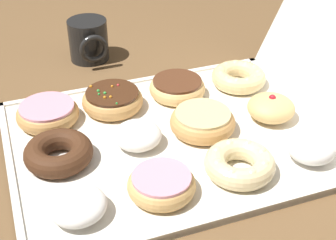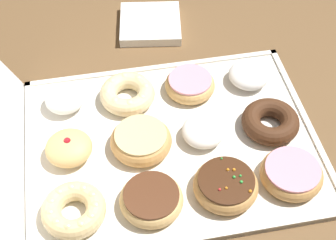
# 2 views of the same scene
# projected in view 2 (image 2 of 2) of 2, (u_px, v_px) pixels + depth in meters

# --- Properties ---
(ground_plane) EXTENTS (3.00, 3.00, 0.00)m
(ground_plane) POSITION_uv_depth(u_px,v_px,m) (172.00, 145.00, 1.01)
(ground_plane) COLOR brown
(donut_box) EXTENTS (0.44, 0.58, 0.01)m
(donut_box) POSITION_uv_depth(u_px,v_px,m) (172.00, 144.00, 1.01)
(donut_box) COLOR silver
(donut_box) RESTS_ON ground
(pink_frosted_donut_0) EXTENTS (0.12, 0.12, 0.04)m
(pink_frosted_donut_0) POSITION_uv_depth(u_px,v_px,m) (292.00, 174.00, 0.93)
(pink_frosted_donut_0) COLOR tan
(pink_frosted_donut_0) RESTS_ON donut_box
(chocolate_cake_ring_donut_1) EXTENTS (0.12, 0.12, 0.04)m
(chocolate_cake_ring_donut_1) POSITION_uv_depth(u_px,v_px,m) (270.00, 120.00, 1.02)
(chocolate_cake_ring_donut_1) COLOR #472816
(chocolate_cake_ring_donut_1) RESTS_ON donut_box
(powdered_filled_donut_2) EXTENTS (0.09, 0.09, 0.04)m
(powdered_filled_donut_2) POSITION_uv_depth(u_px,v_px,m) (249.00, 75.00, 1.10)
(powdered_filled_donut_2) COLOR white
(powdered_filled_donut_2) RESTS_ON donut_box
(sprinkle_donut_3) EXTENTS (0.12, 0.12, 0.04)m
(sprinkle_donut_3) POSITION_uv_depth(u_px,v_px,m) (226.00, 185.00, 0.92)
(sprinkle_donut_3) COLOR tan
(sprinkle_donut_3) RESTS_ON donut_box
(powdered_filled_donut_4) EXTENTS (0.08, 0.08, 0.04)m
(powdered_filled_donut_4) POSITION_uv_depth(u_px,v_px,m) (203.00, 132.00, 1.00)
(powdered_filled_donut_4) COLOR white
(powdered_filled_donut_4) RESTS_ON donut_box
(pink_frosted_donut_5) EXTENTS (0.11, 0.11, 0.04)m
(pink_frosted_donut_5) POSITION_uv_depth(u_px,v_px,m) (190.00, 84.00, 1.08)
(pink_frosted_donut_5) COLOR tan
(pink_frosted_donut_5) RESTS_ON donut_box
(chocolate_frosted_donut_6) EXTENTS (0.11, 0.11, 0.04)m
(chocolate_frosted_donut_6) POSITION_uv_depth(u_px,v_px,m) (151.00, 199.00, 0.90)
(chocolate_frosted_donut_6) COLOR #E5B770
(chocolate_frosted_donut_6) RESTS_ON donut_box
(glazed_ring_donut_7) EXTENTS (0.12, 0.12, 0.04)m
(glazed_ring_donut_7) POSITION_uv_depth(u_px,v_px,m) (141.00, 140.00, 0.98)
(glazed_ring_donut_7) COLOR tan
(glazed_ring_donut_7) RESTS_ON donut_box
(cruller_donut_8) EXTENTS (0.12, 0.12, 0.04)m
(cruller_donut_8) POSITION_uv_depth(u_px,v_px,m) (127.00, 93.00, 1.07)
(cruller_donut_8) COLOR beige
(cruller_donut_8) RESTS_ON donut_box
(cruller_donut_9) EXTENTS (0.11, 0.11, 0.04)m
(cruller_donut_9) POSITION_uv_depth(u_px,v_px,m) (74.00, 210.00, 0.88)
(cruller_donut_9) COLOR #EACC8C
(cruller_donut_9) RESTS_ON donut_box
(jelly_filled_donut_10) EXTENTS (0.09, 0.09, 0.05)m
(jelly_filled_donut_10) POSITION_uv_depth(u_px,v_px,m) (69.00, 148.00, 0.97)
(jelly_filled_donut_10) COLOR #E5B770
(jelly_filled_donut_10) RESTS_ON donut_box
(powdered_filled_donut_11) EXTENTS (0.08, 0.08, 0.05)m
(powdered_filled_donut_11) POSITION_uv_depth(u_px,v_px,m) (65.00, 99.00, 1.05)
(powdered_filled_donut_11) COLOR white
(powdered_filled_donut_11) RESTS_ON donut_box
(napkin_stack) EXTENTS (0.17, 0.17, 0.02)m
(napkin_stack) POSITION_uv_depth(u_px,v_px,m) (150.00, 24.00, 1.24)
(napkin_stack) COLOR white
(napkin_stack) RESTS_ON ground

